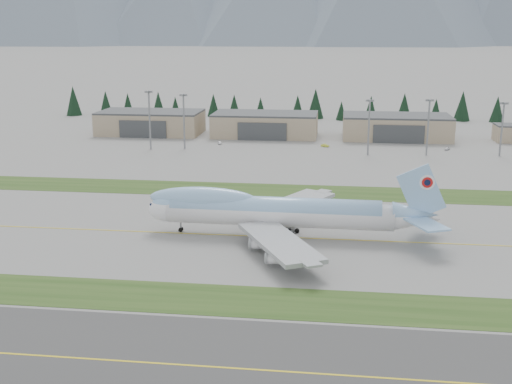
# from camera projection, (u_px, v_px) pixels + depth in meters

# --- Properties ---
(ground) EXTENTS (7000.00, 7000.00, 0.00)m
(ground) POSITION_uv_depth(u_px,v_px,m) (258.00, 236.00, 154.08)
(ground) COLOR slate
(ground) RESTS_ON ground
(grass_strip_near) EXTENTS (400.00, 14.00, 0.08)m
(grass_strip_near) POSITION_uv_depth(u_px,v_px,m) (232.00, 300.00, 117.53)
(grass_strip_near) COLOR #284518
(grass_strip_near) RESTS_ON ground
(grass_strip_far) EXTENTS (400.00, 18.00, 0.08)m
(grass_strip_far) POSITION_uv_depth(u_px,v_px,m) (276.00, 191.00, 197.35)
(grass_strip_far) COLOR #284518
(grass_strip_far) RESTS_ON ground
(asphalt_taxiway) EXTENTS (400.00, 32.00, 0.04)m
(asphalt_taxiway) POSITION_uv_depth(u_px,v_px,m) (206.00, 367.00, 94.45)
(asphalt_taxiway) COLOR #3C3C3C
(asphalt_taxiway) RESTS_ON ground
(taxiway_line_main) EXTENTS (400.00, 0.40, 0.02)m
(taxiway_line_main) POSITION_uv_depth(u_px,v_px,m) (258.00, 236.00, 154.08)
(taxiway_line_main) COLOR yellow
(taxiway_line_main) RESTS_ON ground
(taxiway_line_near) EXTENTS (400.00, 0.40, 0.02)m
(taxiway_line_near) POSITION_uv_depth(u_px,v_px,m) (206.00, 367.00, 94.45)
(taxiway_line_near) COLOR yellow
(taxiway_line_near) RESTS_ON ground
(boeing_747_freighter) EXTENTS (70.95, 61.76, 18.84)m
(boeing_747_freighter) POSITION_uv_depth(u_px,v_px,m) (276.00, 211.00, 152.93)
(boeing_747_freighter) COLOR white
(boeing_747_freighter) RESTS_ON ground
(hangar_left) EXTENTS (48.00, 26.60, 10.80)m
(hangar_left) POSITION_uv_depth(u_px,v_px,m) (151.00, 122.00, 305.42)
(hangar_left) COLOR gray
(hangar_left) RESTS_ON ground
(hangar_center) EXTENTS (48.00, 26.60, 10.80)m
(hangar_center) POSITION_uv_depth(u_px,v_px,m) (265.00, 124.00, 298.73)
(hangar_center) COLOR gray
(hangar_center) RESTS_ON ground
(hangar_right) EXTENTS (48.00, 26.60, 10.80)m
(hangar_right) POSITION_uv_depth(u_px,v_px,m) (396.00, 127.00, 291.44)
(hangar_right) COLOR gray
(hangar_right) RESTS_ON ground
(control_shed) EXTENTS (14.00, 12.00, 7.60)m
(control_shed) POSITION_uv_depth(u_px,v_px,m) (511.00, 133.00, 283.93)
(control_shed) COLOR gray
(control_shed) RESTS_ON ground
(floodlight_masts) EXTENTS (143.47, 7.17, 24.13)m
(floodlight_masts) POSITION_uv_depth(u_px,v_px,m) (320.00, 114.00, 255.06)
(floodlight_masts) COLOR gray
(floodlight_masts) RESTS_ON ground
(service_vehicle_a) EXTENTS (2.34, 3.92, 1.25)m
(service_vehicle_a) POSITION_uv_depth(u_px,v_px,m) (220.00, 144.00, 278.33)
(service_vehicle_a) COLOR white
(service_vehicle_a) RESTS_ON ground
(service_vehicle_b) EXTENTS (3.76, 3.06, 1.20)m
(service_vehicle_b) POSITION_uv_depth(u_px,v_px,m) (325.00, 147.00, 271.87)
(service_vehicle_b) COLOR #C6D334
(service_vehicle_b) RESTS_ON ground
(service_vehicle_c) EXTENTS (2.83, 3.90, 1.05)m
(service_vehicle_c) POSITION_uv_depth(u_px,v_px,m) (447.00, 150.00, 264.89)
(service_vehicle_c) COLOR silver
(service_vehicle_c) RESTS_ON ground
(conifer_belt) EXTENTS (273.06, 14.84, 16.81)m
(conifer_belt) POSITION_uv_depth(u_px,v_px,m) (305.00, 106.00, 356.33)
(conifer_belt) COLOR black
(conifer_belt) RESTS_ON ground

